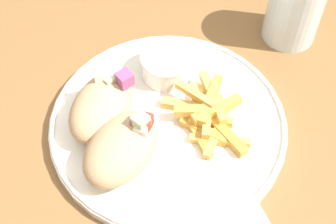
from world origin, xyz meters
TOP-DOWN VIEW (x-y plane):
  - table at (0.00, 0.00)m, footprint 1.38×1.38m
  - plate at (-0.03, -0.03)m, footprint 0.31×0.31m
  - pita_sandwich_near at (-0.11, -0.07)m, footprint 0.14×0.13m
  - pita_sandwich_far at (-0.11, -0.00)m, footprint 0.13×0.13m
  - fries_pile at (0.01, -0.05)m, footprint 0.10×0.13m
  - sauce_ramekin at (-0.01, 0.04)m, footprint 0.07×0.07m
  - water_glass at (0.20, 0.06)m, footprint 0.08×0.08m

SIDE VIEW (x-z plane):
  - table at x=0.00m, z-range 0.32..1.09m
  - plate at x=-0.03m, z-range 0.78..0.80m
  - fries_pile at x=0.01m, z-range 0.79..0.82m
  - sauce_ramekin at x=-0.01m, z-range 0.79..0.83m
  - pita_sandwich_far at x=-0.11m, z-range 0.79..0.85m
  - pita_sandwich_near at x=-0.11m, z-range 0.78..0.85m
  - water_glass at x=0.20m, z-range 0.77..0.89m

